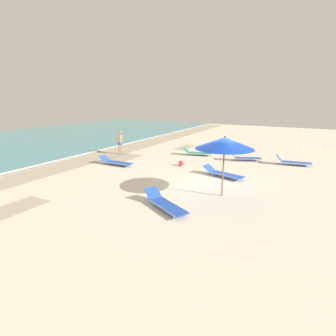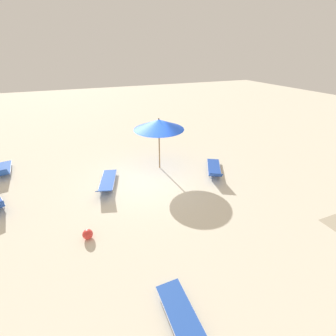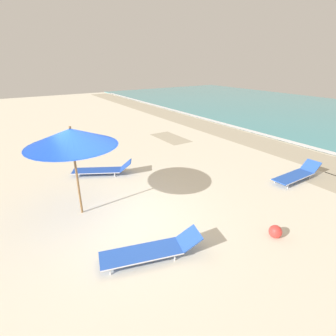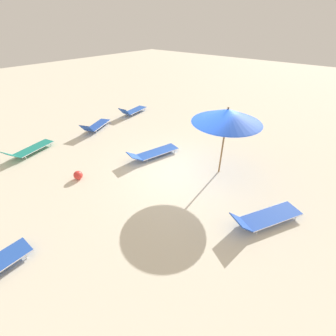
{
  "view_description": "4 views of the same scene",
  "coord_description": "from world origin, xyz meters",
  "px_view_note": "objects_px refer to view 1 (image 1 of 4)",
  "views": [
    {
      "loc": [
        -11.25,
        -3.76,
        4.04
      ],
      "look_at": [
        -1.04,
        1.78,
        0.94
      ],
      "focal_mm": 28.0,
      "sensor_mm": 36.0,
      "label": 1
    },
    {
      "loc": [
        2.48,
        8.91,
        5.39
      ],
      "look_at": [
        -0.52,
        1.4,
        1.12
      ],
      "focal_mm": 24.0,
      "sensor_mm": 36.0,
      "label": 2
    },
    {
      "loc": [
        6.0,
        -2.24,
        4.16
      ],
      "look_at": [
        -0.43,
        1.92,
        0.98
      ],
      "focal_mm": 28.0,
      "sensor_mm": 36.0,
      "label": 3
    },
    {
      "loc": [
        -4.0,
        6.08,
        5.01
      ],
      "look_at": [
        0.12,
        1.09,
        0.68
      ],
      "focal_mm": 24.0,
      "sensor_mm": 36.0,
      "label": 4
    }
  ],
  "objects_px": {
    "sun_lounger_beside_umbrella": "(197,152)",
    "sun_lounger_near_water_right": "(223,173)",
    "sun_lounger_under_umbrella": "(293,162)",
    "sun_lounger_near_water_left": "(165,203)",
    "sun_lounger_mid_beach_solo": "(116,162)",
    "beach_ball": "(181,163)",
    "beachgoer_wading_adult": "(120,141)",
    "sun_lounger_mid_beach_pair_a": "(245,157)",
    "beach_umbrella": "(225,143)"
  },
  "relations": [
    {
      "from": "sun_lounger_beside_umbrella",
      "to": "sun_lounger_near_water_right",
      "type": "distance_m",
      "value": 5.48
    },
    {
      "from": "sun_lounger_under_umbrella",
      "to": "sun_lounger_near_water_left",
      "type": "bearing_deg",
      "value": 150.55
    },
    {
      "from": "sun_lounger_mid_beach_solo",
      "to": "beach_ball",
      "type": "distance_m",
      "value": 4.05
    },
    {
      "from": "sun_lounger_near_water_right",
      "to": "beachgoer_wading_adult",
      "type": "bearing_deg",
      "value": 91.86
    },
    {
      "from": "sun_lounger_near_water_right",
      "to": "sun_lounger_mid_beach_pair_a",
      "type": "distance_m",
      "value": 4.34
    },
    {
      "from": "beach_ball",
      "to": "beachgoer_wading_adult",
      "type": "bearing_deg",
      "value": 79.47
    },
    {
      "from": "sun_lounger_near_water_left",
      "to": "beachgoer_wading_adult",
      "type": "relative_size",
      "value": 1.29
    },
    {
      "from": "sun_lounger_under_umbrella",
      "to": "sun_lounger_beside_umbrella",
      "type": "distance_m",
      "value": 6.34
    },
    {
      "from": "sun_lounger_under_umbrella",
      "to": "beachgoer_wading_adult",
      "type": "relative_size",
      "value": 1.2
    },
    {
      "from": "sun_lounger_mid_beach_solo",
      "to": "beach_umbrella",
      "type": "bearing_deg",
      "value": -106.67
    },
    {
      "from": "sun_lounger_near_water_left",
      "to": "beach_ball",
      "type": "height_order",
      "value": "sun_lounger_near_water_left"
    },
    {
      "from": "sun_lounger_near_water_right",
      "to": "sun_lounger_under_umbrella",
      "type": "bearing_deg",
      "value": -18.25
    },
    {
      "from": "beach_umbrella",
      "to": "sun_lounger_mid_beach_solo",
      "type": "xyz_separation_m",
      "value": [
        2.05,
        7.41,
        -2.07
      ]
    },
    {
      "from": "sun_lounger_mid_beach_solo",
      "to": "beach_ball",
      "type": "relative_size",
      "value": 6.88
    },
    {
      "from": "sun_lounger_beside_umbrella",
      "to": "sun_lounger_near_water_left",
      "type": "distance_m",
      "value": 9.8
    },
    {
      "from": "sun_lounger_mid_beach_pair_a",
      "to": "beach_ball",
      "type": "height_order",
      "value": "sun_lounger_mid_beach_pair_a"
    },
    {
      "from": "sun_lounger_mid_beach_pair_a",
      "to": "beach_umbrella",
      "type": "bearing_deg",
      "value": 161.92
    },
    {
      "from": "beach_ball",
      "to": "beach_umbrella",
      "type": "bearing_deg",
      "value": -135.36
    },
    {
      "from": "beach_umbrella",
      "to": "beach_ball",
      "type": "relative_size",
      "value": 7.83
    },
    {
      "from": "beach_umbrella",
      "to": "beach_ball",
      "type": "xyz_separation_m",
      "value": [
        3.81,
        3.76,
        -2.11
      ]
    },
    {
      "from": "sun_lounger_mid_beach_solo",
      "to": "sun_lounger_mid_beach_pair_a",
      "type": "bearing_deg",
      "value": -54.57
    },
    {
      "from": "beachgoer_wading_adult",
      "to": "beach_umbrella",
      "type": "bearing_deg",
      "value": 71.43
    },
    {
      "from": "sun_lounger_under_umbrella",
      "to": "beach_ball",
      "type": "height_order",
      "value": "sun_lounger_under_umbrella"
    },
    {
      "from": "sun_lounger_under_umbrella",
      "to": "sun_lounger_mid_beach_solo",
      "type": "relative_size",
      "value": 0.93
    },
    {
      "from": "beachgoer_wading_adult",
      "to": "sun_lounger_under_umbrella",
      "type": "bearing_deg",
      "value": 111.03
    },
    {
      "from": "beach_umbrella",
      "to": "sun_lounger_beside_umbrella",
      "type": "height_order",
      "value": "beach_umbrella"
    },
    {
      "from": "sun_lounger_under_umbrella",
      "to": "sun_lounger_mid_beach_solo",
      "type": "height_order",
      "value": "sun_lounger_under_umbrella"
    },
    {
      "from": "beachgoer_wading_adult",
      "to": "beach_ball",
      "type": "xyz_separation_m",
      "value": [
        -1.03,
        -5.51,
        -0.84
      ]
    },
    {
      "from": "sun_lounger_near_water_right",
      "to": "sun_lounger_mid_beach_solo",
      "type": "bearing_deg",
      "value": 111.65
    },
    {
      "from": "beach_ball",
      "to": "sun_lounger_mid_beach_pair_a",
      "type": "bearing_deg",
      "value": -43.59
    },
    {
      "from": "sun_lounger_mid_beach_pair_a",
      "to": "beach_ball",
      "type": "xyz_separation_m",
      "value": [
        -3.28,
        3.13,
        -0.05
      ]
    },
    {
      "from": "sun_lounger_near_water_left",
      "to": "beachgoer_wading_adult",
      "type": "distance_m",
      "value": 10.61
    },
    {
      "from": "sun_lounger_near_water_left",
      "to": "beach_ball",
      "type": "distance_m",
      "value": 6.54
    },
    {
      "from": "beach_umbrella",
      "to": "sun_lounger_mid_beach_pair_a",
      "type": "relative_size",
      "value": 1.23
    },
    {
      "from": "beach_umbrella",
      "to": "sun_lounger_beside_umbrella",
      "type": "distance_m",
      "value": 8.47
    },
    {
      "from": "sun_lounger_mid_beach_pair_a",
      "to": "beachgoer_wading_adult",
      "type": "distance_m",
      "value": 8.96
    },
    {
      "from": "sun_lounger_beside_umbrella",
      "to": "sun_lounger_mid_beach_solo",
      "type": "xyz_separation_m",
      "value": [
        -5.08,
        3.35,
        -0.01
      ]
    },
    {
      "from": "beach_ball",
      "to": "sun_lounger_near_water_left",
      "type": "bearing_deg",
      "value": -159.62
    },
    {
      "from": "sun_lounger_beside_umbrella",
      "to": "sun_lounger_under_umbrella",
      "type": "bearing_deg",
      "value": -102.54
    },
    {
      "from": "sun_lounger_under_umbrella",
      "to": "sun_lounger_near_water_left",
      "type": "relative_size",
      "value": 0.93
    },
    {
      "from": "beach_umbrella",
      "to": "sun_lounger_beside_umbrella",
      "type": "bearing_deg",
      "value": 29.67
    },
    {
      "from": "sun_lounger_mid_beach_solo",
      "to": "beachgoer_wading_adult",
      "type": "distance_m",
      "value": 3.44
    },
    {
      "from": "sun_lounger_mid_beach_solo",
      "to": "beachgoer_wading_adult",
      "type": "height_order",
      "value": "beachgoer_wading_adult"
    },
    {
      "from": "beach_umbrella",
      "to": "sun_lounger_under_umbrella",
      "type": "height_order",
      "value": "beach_umbrella"
    },
    {
      "from": "beach_umbrella",
      "to": "beach_ball",
      "type": "height_order",
      "value": "beach_umbrella"
    },
    {
      "from": "beach_ball",
      "to": "sun_lounger_beside_umbrella",
      "type": "bearing_deg",
      "value": 5.24
    },
    {
      "from": "sun_lounger_under_umbrella",
      "to": "beach_ball",
      "type": "xyz_separation_m",
      "value": [
        -3.5,
        6.04,
        -0.05
      ]
    },
    {
      "from": "sun_lounger_near_water_left",
      "to": "beachgoer_wading_adult",
      "type": "bearing_deg",
      "value": 76.05
    },
    {
      "from": "sun_lounger_under_umbrella",
      "to": "sun_lounger_mid_beach_solo",
      "type": "bearing_deg",
      "value": 110.35
    },
    {
      "from": "beach_umbrella",
      "to": "sun_lounger_mid_beach_pair_a",
      "type": "xyz_separation_m",
      "value": [
        7.09,
        0.63,
        -2.06
      ]
    }
  ]
}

